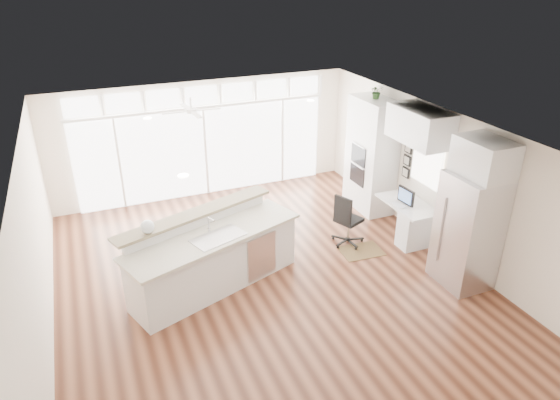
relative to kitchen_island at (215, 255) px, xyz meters
name	(u,v)px	position (x,y,z in m)	size (l,w,h in m)	color
floor	(267,279)	(0.87, -0.15, -0.63)	(7.00, 8.00, 0.02)	#452215
ceiling	(265,133)	(0.87, -0.15, 2.08)	(7.00, 8.00, 0.02)	white
wall_back	(204,139)	(0.87, 3.85, 0.73)	(7.00, 0.04, 2.70)	white
wall_front	(412,380)	(0.87, -4.15, 0.73)	(7.00, 0.04, 2.70)	white
wall_left	(35,254)	(-2.63, -0.15, 0.73)	(0.04, 8.00, 2.70)	white
wall_right	(438,179)	(4.37, -0.15, 0.73)	(0.04, 8.00, 2.70)	white
glass_wall	(205,152)	(0.87, 3.79, 0.43)	(5.80, 0.06, 2.08)	silver
transom_row	(201,95)	(0.87, 3.79, 1.76)	(5.90, 0.06, 0.40)	silver
desk_window	(427,164)	(4.33, 0.15, 0.93)	(0.04, 0.85, 0.85)	silver
ceiling_fan	(191,106)	(0.37, 2.65, 1.86)	(1.16, 1.16, 0.32)	white
recessed_lights	(260,130)	(0.87, 0.05, 2.06)	(3.40, 3.00, 0.02)	beige
oven_cabinet	(371,155)	(4.04, 1.65, 0.63)	(0.64, 1.20, 2.50)	silver
desk_nook	(406,220)	(4.00, 0.15, -0.24)	(0.72, 1.30, 0.76)	silver
upper_cabinets	(420,126)	(4.04, 0.15, 1.73)	(0.64, 1.30, 0.64)	silver
refrigerator	(468,231)	(3.98, -1.50, 0.38)	(0.76, 0.90, 2.00)	silver
fridge_cabinet	(485,158)	(4.04, -1.50, 1.68)	(0.64, 0.90, 0.60)	silver
framed_photos	(407,160)	(4.33, 0.77, 0.78)	(0.06, 0.22, 0.80)	black
kitchen_island	(215,255)	(0.00, 0.00, 0.00)	(3.12, 1.17, 1.24)	silver
rug	(361,251)	(2.90, 0.01, -0.61)	(0.80, 0.58, 0.01)	#352310
office_chair	(349,219)	(2.81, 0.40, -0.09)	(0.55, 0.51, 1.06)	black
fishbowl	(147,227)	(-1.03, 0.06, 0.73)	(0.22, 0.22, 0.22)	silver
monitor	(406,196)	(3.92, 0.15, 0.32)	(0.07, 0.43, 0.36)	black
keyboard	(398,205)	(3.75, 0.15, 0.15)	(0.12, 0.31, 0.02)	silver
potted_plant	(377,93)	(4.04, 1.65, 2.00)	(0.27, 0.30, 0.23)	#2B5022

